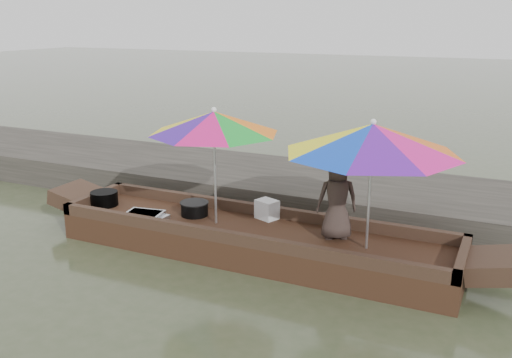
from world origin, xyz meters
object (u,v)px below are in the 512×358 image
at_px(boat_hull, 253,242).
at_px(supply_bag, 267,209).
at_px(tray_scallop, 148,217).
at_px(umbrella_bow, 215,167).
at_px(charcoal_grill, 194,209).
at_px(tray_crayfish, 144,215).
at_px(vendor, 337,199).
at_px(umbrella_stern, 370,186).
at_px(cooking_pot, 104,198).

distance_m(boat_hull, supply_bag, 0.54).
relative_size(tray_scallop, umbrella_bow, 0.29).
relative_size(tray_scallop, charcoal_grill, 1.32).
distance_m(supply_bag, umbrella_bow, 0.96).
relative_size(tray_crayfish, supply_bag, 1.77).
height_order(tray_crayfish, vendor, vendor).
height_order(boat_hull, umbrella_stern, umbrella_stern).
bearing_deg(tray_scallop, umbrella_bow, 17.02).
xyz_separation_m(boat_hull, cooking_pot, (-2.38, -0.03, 0.28)).
distance_m(tray_scallop, umbrella_bow, 1.20).
bearing_deg(umbrella_bow, vendor, 5.74).
distance_m(cooking_pot, charcoal_grill, 1.43).
relative_size(supply_bag, umbrella_stern, 0.14).
bearing_deg(supply_bag, umbrella_stern, -16.77).
bearing_deg(tray_crayfish, umbrella_stern, 5.02).
height_order(boat_hull, charcoal_grill, charcoal_grill).
bearing_deg(tray_crayfish, charcoal_grill, 36.94).
xyz_separation_m(boat_hull, tray_scallop, (-1.44, -0.28, 0.21)).
distance_m(cooking_pot, vendor, 3.48).
bearing_deg(tray_scallop, supply_bag, 26.67).
distance_m(supply_bag, vendor, 1.17).
xyz_separation_m(cooking_pot, umbrella_bow, (1.84, 0.03, 0.67)).
distance_m(tray_scallop, supply_bag, 1.62).
bearing_deg(supply_bag, charcoal_grill, -162.56).
relative_size(tray_crayfish, tray_scallop, 1.00).
relative_size(boat_hull, umbrella_bow, 3.11).
bearing_deg(cooking_pot, tray_scallop, -14.50).
height_order(boat_hull, cooking_pot, cooking_pot).
xyz_separation_m(tray_crayfish, supply_bag, (1.51, 0.71, 0.09)).
xyz_separation_m(cooking_pot, charcoal_grill, (1.42, 0.18, -0.01)).
xyz_separation_m(cooking_pot, supply_bag, (2.38, 0.48, 0.03)).
bearing_deg(umbrella_stern, supply_bag, 163.23).
height_order(charcoal_grill, umbrella_bow, umbrella_bow).
bearing_deg(boat_hull, vendor, 8.62).
bearing_deg(charcoal_grill, cooking_pot, -172.75).
height_order(vendor, umbrella_stern, umbrella_stern).
height_order(cooking_pot, supply_bag, supply_bag).
height_order(boat_hull, umbrella_bow, umbrella_bow).
xyz_separation_m(supply_bag, umbrella_bow, (-0.54, -0.45, 0.65)).
relative_size(charcoal_grill, supply_bag, 1.34).
distance_m(tray_crayfish, charcoal_grill, 0.69).
bearing_deg(umbrella_bow, tray_scallop, -162.98).
relative_size(cooking_pot, vendor, 0.38).
height_order(tray_scallop, vendor, vendor).
height_order(tray_scallop, charcoal_grill, charcoal_grill).
bearing_deg(charcoal_grill, umbrella_stern, -3.42).
distance_m(boat_hull, umbrella_stern, 1.77).
distance_m(tray_crayfish, vendor, 2.65).
bearing_deg(charcoal_grill, umbrella_bow, -19.24).
relative_size(vendor, umbrella_bow, 0.61).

